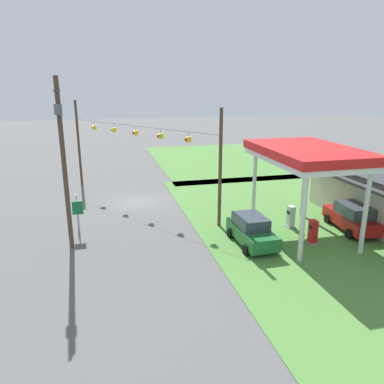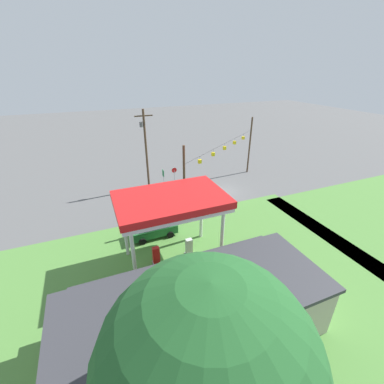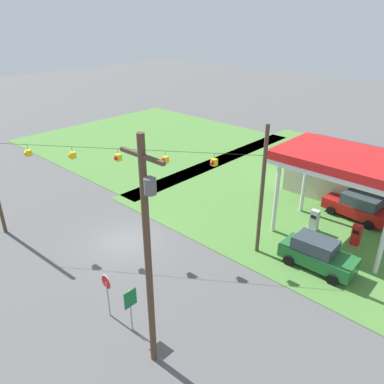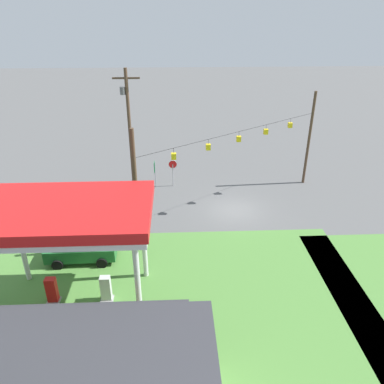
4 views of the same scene
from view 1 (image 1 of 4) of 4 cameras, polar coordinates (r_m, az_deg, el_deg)
The scene contains 11 objects.
ground_plane at distance 32.73m, azimuth -8.09°, elevation -1.48°, with size 160.00×160.00×0.00m, color #565656.
grass_verge_opposite_corner at distance 51.66m, azimuth 7.98°, elevation 5.09°, with size 24.00×24.00×0.04m, color #4C7F38.
gas_station_canopy at distance 24.99m, azimuth 17.14°, elevation 5.31°, with size 8.36×5.42×6.00m.
fuel_pump_near at distance 27.41m, azimuth 14.80°, elevation -3.75°, with size 0.71×0.56×1.59m.
fuel_pump_far at distance 25.08m, azimuth 17.93°, elevation -5.91°, with size 0.71×0.56×1.59m.
car_at_pumps_front at distance 24.01m, azimuth 9.04°, elevation -5.79°, with size 4.39×2.18×1.85m.
car_at_pumps_rear at distance 28.15m, azimuth 23.21°, elevation -3.52°, with size 4.81×2.43×1.96m.
stop_sign_roadside at distance 27.45m, azimuth -17.21°, elevation -1.58°, with size 0.80×0.08×2.50m.
route_sign at distance 25.95m, azimuth -17.00°, elevation -2.83°, with size 0.10×0.70×2.40m.
utility_pole_main at distance 23.04m, azimuth -19.02°, elevation 5.03°, with size 2.20×0.44×10.29m.
signal_span_gantry at distance 31.64m, azimuth -8.45°, elevation 6.53°, with size 14.46×10.24×8.35m.
Camera 1 is at (31.07, -2.85, 9.87)m, focal length 35.00 mm.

